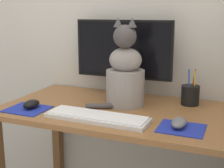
% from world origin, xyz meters
% --- Properties ---
extents(wall_back, '(7.00, 0.04, 2.50)m').
position_xyz_m(wall_back, '(0.00, 0.34, 1.25)').
color(wall_back, beige).
rests_on(wall_back, ground_plane).
extents(desk, '(1.17, 0.62, 0.74)m').
position_xyz_m(desk, '(0.00, 0.00, 0.62)').
color(desk, brown).
rests_on(desk, ground_plane).
extents(monitor, '(0.53, 0.17, 0.41)m').
position_xyz_m(monitor, '(-0.08, 0.21, 0.97)').
color(monitor, black).
rests_on(monitor, desk).
extents(keyboard, '(0.45, 0.15, 0.02)m').
position_xyz_m(keyboard, '(-0.05, -0.18, 0.75)').
color(keyboard, silver).
rests_on(keyboard, desk).
extents(mousepad_left, '(0.19, 0.17, 0.00)m').
position_xyz_m(mousepad_left, '(-0.42, -0.18, 0.74)').
color(mousepad_left, '#1E2D9E').
rests_on(mousepad_left, desk).
extents(mousepad_right, '(0.18, 0.16, 0.00)m').
position_xyz_m(mousepad_right, '(0.30, -0.16, 0.74)').
color(mousepad_right, '#1E2D9E').
rests_on(mousepad_right, desk).
extents(computer_mouse_left, '(0.06, 0.10, 0.04)m').
position_xyz_m(computer_mouse_left, '(-0.40, -0.16, 0.76)').
color(computer_mouse_left, black).
rests_on(computer_mouse_left, mousepad_left).
extents(computer_mouse_right, '(0.06, 0.11, 0.04)m').
position_xyz_m(computer_mouse_right, '(0.29, -0.15, 0.76)').
color(computer_mouse_right, slate).
rests_on(computer_mouse_right, mousepad_right).
extents(cat, '(0.26, 0.24, 0.42)m').
position_xyz_m(cat, '(-0.01, 0.06, 0.89)').
color(cat, gray).
rests_on(cat, desk).
extents(pen_cup, '(0.09, 0.09, 0.18)m').
position_xyz_m(pen_cup, '(0.28, 0.19, 0.79)').
color(pen_cup, black).
rests_on(pen_cup, desk).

